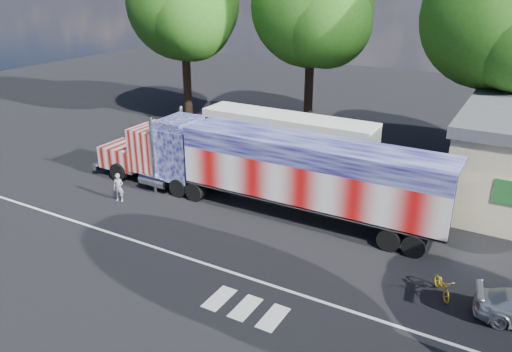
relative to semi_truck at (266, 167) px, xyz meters
The scene contains 9 objects.
ground 4.11m from the semi_truck, 96.77° to the right, with size 100.00×100.00×0.00m, color black.
lane_markings 7.61m from the semi_truck, 79.56° to the right, with size 30.00×2.67×0.01m.
semi_truck is the anchor object (origin of this frame).
coach_bus 6.76m from the semi_truck, 106.70° to the left, with size 11.70×2.72×3.40m.
woman 8.38m from the semi_truck, 156.26° to the right, with size 0.60×0.39×1.64m, color slate.
bicycle 10.71m from the semi_truck, 19.63° to the right, with size 0.56×1.60×0.84m, color gold.
tree_n_mid 17.15m from the semi_truck, 105.49° to the left, with size 9.77×9.30×14.31m.
tree_ne_a 17.43m from the semi_truck, 57.00° to the left, with size 9.23×8.79×13.77m.
tree_nw_a 20.06m from the semi_truck, 139.45° to the left, with size 9.51×9.06×14.22m.
Camera 1 is at (12.19, -18.30, 11.83)m, focal length 35.00 mm.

